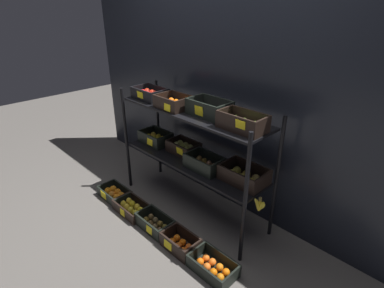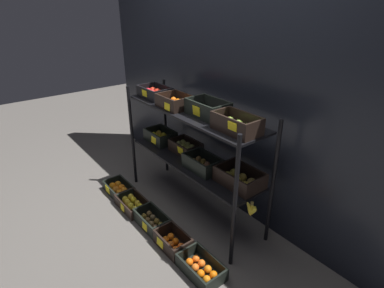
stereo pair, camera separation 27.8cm
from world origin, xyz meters
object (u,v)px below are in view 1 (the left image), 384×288
crate_ground_orange (115,194)px  crate_ground_rightmost_tangerine (213,267)px  crate_ground_lemon (132,208)px  crate_ground_tangerine (180,244)px  display_rack (193,137)px  crate_ground_kiwi (155,224)px

crate_ground_orange → crate_ground_rightmost_tangerine: size_ratio=0.97×
crate_ground_lemon → crate_ground_tangerine: (0.70, 0.01, 0.01)m
display_rack → crate_ground_kiwi: display_rack is taller
display_rack → crate_ground_lemon: size_ratio=4.44×
display_rack → crate_ground_lemon: bearing=-128.2°
display_rack → crate_ground_kiwi: 0.87m
crate_ground_tangerine → crate_ground_rightmost_tangerine: bearing=2.3°
crate_ground_lemon → crate_ground_kiwi: size_ratio=1.04×
crate_ground_lemon → crate_ground_rightmost_tangerine: crate_ground_rightmost_tangerine is taller
display_rack → crate_ground_orange: display_rack is taller
crate_ground_lemon → display_rack: bearing=51.8°
crate_ground_orange → crate_ground_rightmost_tangerine: bearing=0.4°
display_rack → crate_ground_kiwi: size_ratio=4.63×
crate_ground_lemon → crate_ground_tangerine: crate_ground_tangerine is taller
crate_ground_orange → crate_ground_tangerine: size_ratio=1.13×
display_rack → crate_ground_tangerine: (0.32, -0.47, -0.73)m
crate_ground_kiwi → crate_ground_tangerine: size_ratio=1.13×
crate_ground_lemon → crate_ground_rightmost_tangerine: size_ratio=1.01×
crate_ground_orange → crate_ground_rightmost_tangerine: (1.39, 0.01, -0.00)m
crate_ground_lemon → crate_ground_kiwi: bearing=2.3°
display_rack → crate_ground_tangerine: display_rack is taller
crate_ground_orange → crate_ground_lemon: size_ratio=0.96×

